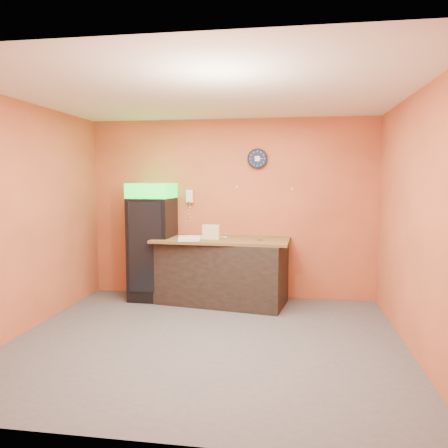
# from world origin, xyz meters

# --- Properties ---
(floor) EXTENTS (4.50, 4.50, 0.00)m
(floor) POSITION_xyz_m (0.00, 0.00, 0.00)
(floor) COLOR #47474C
(floor) RESTS_ON ground
(back_wall) EXTENTS (4.50, 0.02, 2.80)m
(back_wall) POSITION_xyz_m (0.00, 2.00, 1.40)
(back_wall) COLOR #D9683D
(back_wall) RESTS_ON floor
(left_wall) EXTENTS (0.02, 4.00, 2.80)m
(left_wall) POSITION_xyz_m (-2.25, 0.00, 1.40)
(left_wall) COLOR #D9683D
(left_wall) RESTS_ON floor
(right_wall) EXTENTS (0.02, 4.00, 2.80)m
(right_wall) POSITION_xyz_m (2.25, 0.00, 1.40)
(right_wall) COLOR #D9683D
(right_wall) RESTS_ON floor
(ceiling) EXTENTS (4.50, 4.00, 0.02)m
(ceiling) POSITION_xyz_m (0.00, 0.00, 2.80)
(ceiling) COLOR white
(ceiling) RESTS_ON back_wall
(beverage_cooler) EXTENTS (0.65, 0.66, 1.80)m
(beverage_cooler) POSITION_xyz_m (-1.17, 1.61, 0.88)
(beverage_cooler) COLOR black
(beverage_cooler) RESTS_ON floor
(prep_counter) EXTENTS (1.99, 1.13, 0.94)m
(prep_counter) POSITION_xyz_m (-0.08, 1.58, 0.47)
(prep_counter) COLOR black
(prep_counter) RESTS_ON floor
(wall_clock) EXTENTS (0.31, 0.06, 0.31)m
(wall_clock) POSITION_xyz_m (0.42, 1.97, 2.18)
(wall_clock) COLOR black
(wall_clock) RESTS_ON back_wall
(wall_phone) EXTENTS (0.11, 0.10, 0.20)m
(wall_phone) POSITION_xyz_m (-0.65, 1.95, 1.60)
(wall_phone) COLOR white
(wall_phone) RESTS_ON back_wall
(butcher_paper) EXTENTS (2.04, 1.01, 0.04)m
(butcher_paper) POSITION_xyz_m (-0.08, 1.58, 0.96)
(butcher_paper) COLOR brown
(butcher_paper) RESTS_ON prep_counter
(sub_roll_stack) EXTENTS (0.26, 0.10, 0.21)m
(sub_roll_stack) POSITION_xyz_m (-0.22, 1.48, 1.09)
(sub_roll_stack) COLOR beige
(sub_roll_stack) RESTS_ON butcher_paper
(wrapped_sandwich_left) EXTENTS (0.31, 0.19, 0.04)m
(wrapped_sandwich_left) POSITION_xyz_m (-0.49, 1.52, 1.00)
(wrapped_sandwich_left) COLOR white
(wrapped_sandwich_left) RESTS_ON butcher_paper
(wrapped_sandwich_mid) EXTENTS (0.33, 0.18, 0.04)m
(wrapped_sandwich_mid) POSITION_xyz_m (-0.51, 1.26, 1.00)
(wrapped_sandwich_mid) COLOR white
(wrapped_sandwich_mid) RESTS_ON butcher_paper
(wrapped_sandwich_right) EXTENTS (0.28, 0.17, 0.04)m
(wrapped_sandwich_right) POSITION_xyz_m (-0.60, 1.54, 1.00)
(wrapped_sandwich_right) COLOR white
(wrapped_sandwich_right) RESTS_ON butcher_paper
(kitchen_tool) EXTENTS (0.05, 0.05, 0.05)m
(kitchen_tool) POSITION_xyz_m (0.02, 1.67, 1.01)
(kitchen_tool) COLOR silver
(kitchen_tool) RESTS_ON butcher_paper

